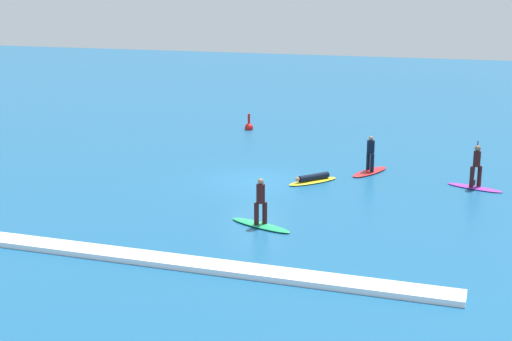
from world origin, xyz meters
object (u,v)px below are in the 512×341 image
Objects in this scene: surfer_on_red_board at (370,164)px; marker_buoy at (249,127)px; surfer_on_yellow_board at (313,179)px; surfer_on_green_board at (261,214)px; surfer_on_purple_board at (476,175)px.

marker_buoy is at bearing -109.90° from surfer_on_red_board.
surfer_on_green_board is (-0.29, -6.54, 0.33)m from surfer_on_yellow_board.
surfer_on_red_board is 9.34m from surfer_on_green_board.
surfer_on_yellow_board is (-2.11, -2.49, -0.30)m from surfer_on_red_board.
surfer_on_red_board is 1.10× the size of surfer_on_yellow_board.
surfer_on_purple_board reaches higher than surfer_on_yellow_board.
surfer_on_yellow_board is at bearing 29.45° from surfer_on_purple_board.
surfer_on_green_board is (-7.14, -7.78, -0.11)m from surfer_on_purple_board.
surfer_on_red_board is 3.27m from surfer_on_yellow_board.
surfer_on_yellow_board is at bearing -57.90° from marker_buoy.
surfer_on_red_board is at bearing 178.74° from surfer_on_yellow_board.
surfer_on_purple_board reaches higher than surfer_on_red_board.
surfer_on_green_board is at bearing 8.06° from surfer_on_red_board.
surfer_on_red_board is at bearing -42.81° from marker_buoy.
surfer_on_yellow_board is at bearing 108.40° from surfer_on_green_board.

